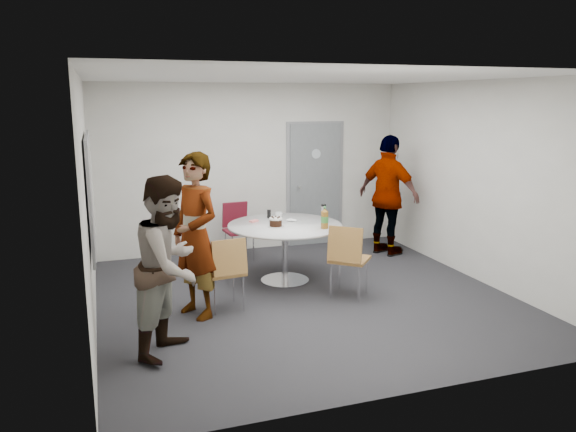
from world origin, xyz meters
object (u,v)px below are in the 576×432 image
object	(u,v)px
person_right	(389,196)
chair_near_left	(227,267)
person_left	(169,266)
chair_near_right	(348,254)
door	(315,185)
whiteboard	(91,192)
chair_far	(237,225)
table	(286,232)
person_main	(196,236)

from	to	relation	value
person_right	chair_near_left	bearing A→B (deg)	94.12
person_left	person_right	distance (m)	4.48
chair_near_left	chair_near_right	xyz separation A→B (m)	(1.52, -0.05, 0.03)
door	person_right	bearing A→B (deg)	-50.16
whiteboard	chair_far	distance (m)	2.91
chair_near_right	person_left	bearing A→B (deg)	-118.69
chair_near_right	person_left	xyz separation A→B (m)	(-2.26, -0.82, 0.30)
table	person_left	distance (m)	2.45
person_main	whiteboard	bearing A→B (deg)	-135.00
chair_near_left	person_main	bearing A→B (deg)	173.63
whiteboard	chair_near_left	world-z (taller)	whiteboard
person_main	person_right	world-z (taller)	person_right
whiteboard	chair_far	size ratio (longest dim) A/B	2.17
whiteboard	table	world-z (taller)	whiteboard
person_left	chair_far	bearing A→B (deg)	9.50
chair_far	person_left	bearing A→B (deg)	60.03
whiteboard	person_main	bearing A→B (deg)	-17.87
door	table	world-z (taller)	door
whiteboard	person_main	size ratio (longest dim) A/B	1.01
table	chair_far	world-z (taller)	table
door	chair_far	size ratio (longest dim) A/B	2.42
chair_near_left	door	bearing A→B (deg)	44.62
table	chair_near_left	world-z (taller)	table
chair_near_left	chair_near_right	size ratio (longest dim) A/B	0.95
chair_near_left	person_left	world-z (taller)	person_left
table	chair_near_left	bearing A→B (deg)	-140.64
table	person_right	bearing A→B (deg)	21.68
whiteboard	chair_near_right	size ratio (longest dim) A/B	2.02
table	person_right	world-z (taller)	person_right
table	chair_near_right	size ratio (longest dim) A/B	1.63
whiteboard	chair_near_right	bearing A→B (deg)	-7.63
chair_near_left	person_left	xyz separation A→B (m)	(-0.75, -0.87, 0.33)
chair_near_left	person_right	distance (m)	3.41
door	chair_near_right	world-z (taller)	door
chair_near_left	person_main	world-z (taller)	person_main
door	chair_far	bearing A→B (deg)	-162.47
chair_near_left	chair_far	bearing A→B (deg)	66.75
whiteboard	person_right	bearing A→B (deg)	15.98
chair_near_left	chair_far	distance (m)	2.26
table	chair_near_right	xyz separation A→B (m)	(0.51, -0.87, -0.11)
chair_near_right	person_right	distance (m)	2.24
chair_near_right	person_main	world-z (taller)	person_main
chair_near_left	person_right	xyz separation A→B (m)	(2.98, 1.61, 0.41)
door	chair_near_left	bearing A→B (deg)	-129.01
door	table	bearing A→B (deg)	-121.90
door	chair_near_left	distance (m)	3.42
whiteboard	person_right	distance (m)	4.61
table	whiteboard	bearing A→B (deg)	-168.89
door	person_main	xyz separation A→B (m)	(-2.48, -2.63, -0.08)
door	person_right	world-z (taller)	door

